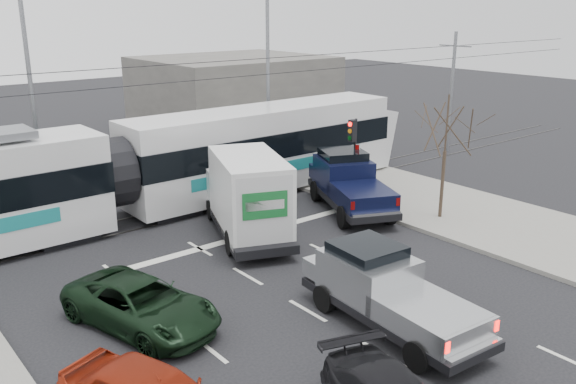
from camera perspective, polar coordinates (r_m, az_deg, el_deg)
ground at (r=18.97m, az=5.79°, el=-9.48°), size 120.00×120.00×0.00m
sidewalk_right at (r=25.63m, az=20.34°, el=-3.10°), size 6.00×60.00×0.15m
rails at (r=26.43m, az=-9.56°, el=-1.78°), size 60.00×1.60×0.03m
building_right at (r=43.67m, az=-5.10°, el=9.22°), size 12.00×10.00×5.00m
bare_tree at (r=24.84m, az=14.61°, el=5.73°), size 2.40×2.40×5.00m
traffic_signal at (r=26.77m, az=6.13°, el=4.68°), size 0.44×0.44×3.60m
street_lamp_near at (r=32.56m, az=-2.16°, el=11.21°), size 2.38×0.25×9.00m
street_lamp_far at (r=29.23m, az=-23.30°, el=9.17°), size 2.38×0.25×9.00m
catenary at (r=25.46m, az=-9.99°, el=6.49°), size 60.00×0.20×7.00m
tram at (r=24.93m, az=-16.19°, el=1.60°), size 28.78×3.09×5.87m
silver_pickup at (r=17.05m, az=8.97°, el=-8.91°), size 2.44×5.92×2.10m
box_truck at (r=22.95m, az=-3.93°, el=-0.33°), size 4.47×6.83×3.23m
navy_pickup at (r=26.15m, az=5.67°, el=0.90°), size 4.27×6.10×2.43m
green_car at (r=17.32m, az=-13.57°, el=-10.17°), size 3.35×5.18×1.33m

